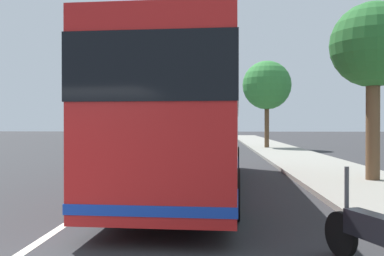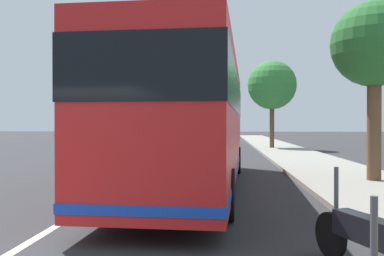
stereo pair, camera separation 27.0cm
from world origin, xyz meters
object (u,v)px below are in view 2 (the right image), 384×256
at_px(coach_bus, 193,116).
at_px(car_ahead_same_lane, 135,146).
at_px(car_side_street, 186,134).
at_px(car_oncoming, 166,138).
at_px(roadside_tree_mid_block, 374,47).
at_px(roadside_tree_far_block, 272,85).
at_px(motorcycle_nearest_curb, 372,239).

distance_m(coach_bus, car_ahead_same_lane, 11.03).
relative_size(car_side_street, car_oncoming, 0.97).
relative_size(roadside_tree_mid_block, roadside_tree_far_block, 0.85).
bearing_deg(car_side_street, car_oncoming, -3.57).
height_order(car_ahead_same_lane, car_side_street, car_ahead_same_lane).
height_order(coach_bus, car_oncoming, coach_bus).
bearing_deg(car_side_street, coach_bus, 2.59).
bearing_deg(car_ahead_same_lane, car_side_street, 179.55).
bearing_deg(motorcycle_nearest_curb, car_side_street, -12.81).
relative_size(car_oncoming, roadside_tree_mid_block, 0.80).
xyz_separation_m(car_ahead_same_lane, roadside_tree_mid_block, (-9.02, -9.32, 3.50)).
bearing_deg(car_ahead_same_lane, roadside_tree_far_block, 138.16).
distance_m(coach_bus, car_oncoming, 24.28).
bearing_deg(coach_bus, roadside_tree_far_block, -9.67).
xyz_separation_m(motorcycle_nearest_curb, car_ahead_same_lane, (17.14, 6.52, 0.24)).
bearing_deg(car_ahead_same_lane, roadside_tree_mid_block, 45.37).
bearing_deg(car_oncoming, car_ahead_same_lane, -0.78).
bearing_deg(car_ahead_same_lane, coach_bus, 20.12).
height_order(coach_bus, motorcycle_nearest_curb, coach_bus).
bearing_deg(roadside_tree_far_block, motorcycle_nearest_curb, 176.27).
distance_m(car_side_street, roadside_tree_far_block, 22.36).
xyz_separation_m(car_ahead_same_lane, car_oncoming, (13.66, 0.22, 0.02)).
xyz_separation_m(coach_bus, car_side_street, (39.99, 3.93, -1.41)).
height_order(car_ahead_same_lane, roadside_tree_far_block, roadside_tree_far_block).
distance_m(coach_bus, motorcycle_nearest_curb, 7.57).
height_order(car_side_street, roadside_tree_mid_block, roadside_tree_mid_block).
distance_m(motorcycle_nearest_curb, car_side_street, 47.35).
relative_size(coach_bus, motorcycle_nearest_curb, 5.71).
xyz_separation_m(coach_bus, car_oncoming, (23.90, 4.09, -1.34)).
relative_size(car_ahead_same_lane, roadside_tree_far_block, 0.72).
bearing_deg(motorcycle_nearest_curb, roadside_tree_far_block, -24.54).
xyz_separation_m(motorcycle_nearest_curb, roadside_tree_mid_block, (8.12, -2.79, 3.73)).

